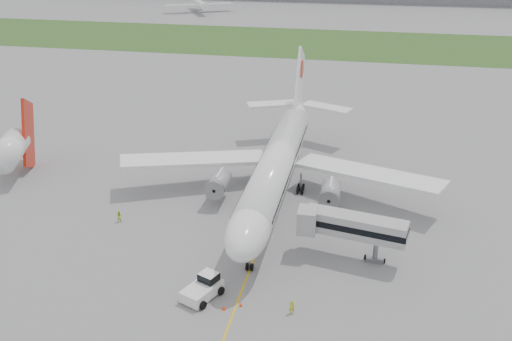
% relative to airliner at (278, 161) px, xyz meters
% --- Properties ---
extents(ground, '(600.00, 600.00, 0.00)m').
position_rel_airliner_xyz_m(ground, '(0.00, -4.87, -5.66)').
color(ground, gray).
rests_on(ground, ground).
extents(apron_markings, '(70.00, 70.00, 0.04)m').
position_rel_airliner_xyz_m(apron_markings, '(0.00, -9.87, -5.66)').
color(apron_markings, gold).
rests_on(apron_markings, ground).
extents(grass_strip, '(600.00, 50.00, 0.02)m').
position_rel_airliner_xyz_m(grass_strip, '(0.00, 115.13, -5.65)').
color(grass_strip, '#345620').
rests_on(grass_strip, ground).
extents(airliner, '(48.13, 53.95, 17.88)m').
position_rel_airliner_xyz_m(airliner, '(0.00, 0.00, 0.00)').
color(airliner, white).
rests_on(airliner, ground).
extents(pushback_tug, '(4.51, 5.32, 2.39)m').
position_rel_airliner_xyz_m(pushback_tug, '(-3.87, -25.68, -4.56)').
color(pushback_tug, silver).
rests_on(pushback_tug, ground).
extents(jet_bridge, '(13.18, 5.06, 6.01)m').
position_rel_airliner_xyz_m(jet_bridge, '(10.97, -14.86, -1.22)').
color(jet_bridge, '#A8A7AA').
rests_on(jet_bridge, ground).
extents(safety_cone_left, '(0.42, 0.42, 0.58)m').
position_rel_airliner_xyz_m(safety_cone_left, '(-1.13, -27.67, -5.37)').
color(safety_cone_left, '#FD390D').
rests_on(safety_cone_left, ground).
extents(safety_cone_right, '(0.35, 0.35, 0.49)m').
position_rel_airliner_xyz_m(safety_cone_right, '(0.50, -26.73, -5.42)').
color(safety_cone_right, '#FD390D').
rests_on(safety_cone_right, ground).
extents(ground_crew_near, '(0.70, 0.56, 1.68)m').
position_rel_airliner_xyz_m(ground_crew_near, '(6.00, -26.83, -4.82)').
color(ground_crew_near, gold).
rests_on(ground_crew_near, ground).
extents(ground_crew_far, '(1.00, 1.02, 1.65)m').
position_rel_airliner_xyz_m(ground_crew_far, '(-19.74, -11.95, -4.83)').
color(ground_crew_far, '#B6C821').
rests_on(ground_crew_far, ground).
extents(neighbor_aircraft, '(6.89, 15.20, 12.28)m').
position_rel_airliner_xyz_m(neighbor_aircraft, '(-42.10, -1.15, -0.79)').
color(neighbor_aircraft, '#B51B0A').
rests_on(neighbor_aircraft, ground).
extents(distant_aircraft_left, '(38.54, 37.04, 11.39)m').
position_rel_airliner_xyz_m(distant_aircraft_left, '(-63.38, 171.93, -5.66)').
color(distant_aircraft_left, white).
rests_on(distant_aircraft_left, ground).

